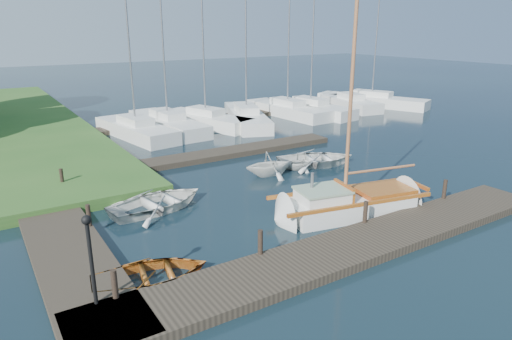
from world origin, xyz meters
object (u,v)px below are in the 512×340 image
tender_c (316,157)px  tender_d (300,160)px  mooring_post_2 (365,212)px  tender_a (158,200)px  marina_boat_6 (351,102)px  marina_boat_7 (372,100)px  marina_boat_2 (206,119)px  marina_boat_0 (136,129)px  sailboat (352,205)px  tender_b (270,162)px  marina_boat_1 (168,122)px  mooring_post_3 (445,189)px  mooring_post_4 (89,215)px  dinghy (151,271)px  mooring_post_0 (115,284)px  mooring_post_5 (62,177)px  marina_boat_4 (287,109)px  lamp_post (90,248)px  marina_boat_5 (310,107)px  marina_boat_3 (246,116)px  mooring_post_1 (260,242)px

tender_c → tender_d: tender_d is taller
mooring_post_2 → tender_a: (-5.65, 5.86, -0.29)m
marina_boat_6 → marina_boat_7: bearing=-77.2°
marina_boat_2 → marina_boat_6: size_ratio=1.00×
tender_a → tender_c: bearing=-90.5°
marina_boat_0 → marina_boat_7: (22.55, 0.57, 0.01)m
sailboat → tender_b: (-0.07, 5.74, 0.31)m
marina_boat_1 → marina_boat_6: (17.15, -0.47, 0.01)m
mooring_post_3 → marina_boat_1: marina_boat_1 is taller
mooring_post_3 → mooring_post_4: bearing=159.0°
mooring_post_2 → marina_boat_0: size_ratio=0.08×
tender_b → dinghy: bearing=135.3°
mooring_post_0 → mooring_post_3: same height
mooring_post_0 → marina_boat_7: marina_boat_7 is taller
mooring_post_5 → tender_c: (12.22, -2.72, -0.27)m
sailboat → dinghy: 8.51m
marina_boat_4 → sailboat: bearing=147.2°
dinghy → tender_a: tender_a is taller
mooring_post_4 → lamp_post: bearing=-101.3°
marina_boat_5 → lamp_post: bearing=123.3°
marina_boat_3 → marina_boat_5: (6.44, 0.26, 0.01)m
dinghy → tender_c: (11.49, 6.54, 0.08)m
sailboat → tender_d: sailboat is taller
marina_boat_2 → lamp_post: bearing=128.3°
dinghy → tender_a: size_ratio=0.83×
mooring_post_4 → tender_d: size_ratio=0.43×
marina_boat_2 → marina_boat_7: marina_boat_7 is taller
lamp_post → tender_d: (12.02, 7.13, -1.38)m
mooring_post_5 → marina_boat_5: 23.10m
marina_boat_6 → marina_boat_1: bearing=98.0°
mooring_post_2 → marina_boat_5: size_ratio=0.07×
mooring_post_0 → mooring_post_5: size_ratio=1.00×
sailboat → marina_boat_4: marina_boat_4 is taller
mooring_post_4 → mooring_post_5: same height
mooring_post_1 → mooring_post_3: (9.00, 0.00, 0.00)m
marina_boat_1 → marina_boat_2: size_ratio=1.06×
mooring_post_0 → mooring_post_3: (13.50, 0.00, 0.00)m
dinghy → mooring_post_5: bearing=14.1°
mooring_post_1 → tender_d: (7.02, 7.13, -0.21)m
marina_boat_3 → mooring_post_5: bearing=142.1°
marina_boat_2 → marina_boat_7: 17.11m
marina_boat_2 → marina_boat_5: (9.64, -0.25, 0.00)m
tender_b → tender_d: bearing=-82.2°
mooring_post_2 → tender_c: size_ratio=0.19×
marina_boat_0 → marina_boat_4: 13.05m
tender_a → marina_boat_0: marina_boat_0 is taller
mooring_post_4 → lamp_post: lamp_post is taller
tender_c → marina_boat_7: size_ratio=0.33×
sailboat → marina_boat_2: marina_boat_2 is taller
mooring_post_1 → tender_d: mooring_post_1 is taller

